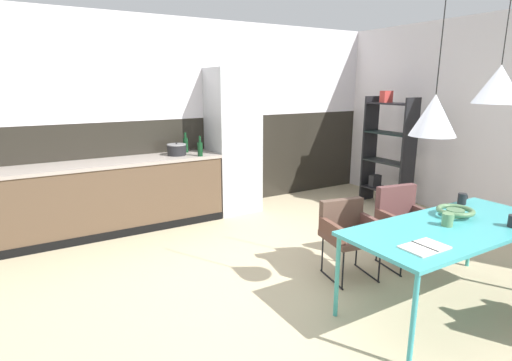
{
  "coord_description": "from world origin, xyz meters",
  "views": [
    {
      "loc": [
        -2.05,
        -2.71,
        1.85
      ],
      "look_at": [
        -0.13,
        0.54,
        0.93
      ],
      "focal_mm": 28.12,
      "sensor_mm": 36.0,
      "label": 1
    }
  ],
  "objects": [
    {
      "name": "mug_tall_blue",
      "position": [
        1.52,
        -0.55,
        0.78
      ],
      "size": [
        0.13,
        0.08,
        0.11
      ],
      "color": "black",
      "rests_on": "dining_table"
    },
    {
      "name": "ground_plane",
      "position": [
        0.0,
        0.0,
        0.0
      ],
      "size": [
        8.75,
        8.75,
        0.0
      ],
      "primitive_type": "plane",
      "color": "tan"
    },
    {
      "name": "cooking_pot",
      "position": [
        -0.25,
        2.43,
        0.98
      ],
      "size": [
        0.26,
        0.26,
        0.17
      ],
      "color": "black",
      "rests_on": "kitchen_counter"
    },
    {
      "name": "kitchen_counter",
      "position": [
        -1.48,
        2.43,
        0.45
      ],
      "size": [
        3.51,
        0.63,
        0.91
      ],
      "color": "brown",
      "rests_on": "ground"
    },
    {
      "name": "pendant_lamp_over_table_near",
      "position": [
        0.52,
        -0.86,
        1.63
      ],
      "size": [
        0.33,
        0.33,
        1.2
      ],
      "color": "black"
    },
    {
      "name": "armchair_facing_counter",
      "position": [
        1.26,
        -0.09,
        0.52
      ],
      "size": [
        0.55,
        0.54,
        0.81
      ],
      "rotation": [
        0.0,
        0.0,
        2.97
      ],
      "color": "brown",
      "rests_on": "ground"
    },
    {
      "name": "mug_white_ceramic",
      "position": [
        0.85,
        -0.86,
        0.78
      ],
      "size": [
        0.14,
        0.09,
        0.1
      ],
      "color": "#5B8456",
      "rests_on": "dining_table"
    },
    {
      "name": "dining_table",
      "position": [
        0.9,
        -0.88,
        0.69
      ],
      "size": [
        1.89,
        0.81,
        0.73
      ],
      "color": "teal",
      "rests_on": "ground"
    },
    {
      "name": "open_book",
      "position": [
        0.3,
        -1.06,
        0.73
      ],
      "size": [
        0.32,
        0.22,
        0.02
      ],
      "color": "white",
      "rests_on": "dining_table"
    },
    {
      "name": "bottle_vinegar_dark",
      "position": [
        -0.01,
        2.2,
        1.01
      ],
      "size": [
        0.07,
        0.07,
        0.27
      ],
      "color": "#0F3319",
      "rests_on": "kitchen_counter"
    },
    {
      "name": "armchair_by_stool",
      "position": [
        0.58,
        -0.01,
        0.49
      ],
      "size": [
        0.56,
        0.55,
        0.74
      ],
      "rotation": [
        0.0,
        0.0,
        2.95
      ],
      "color": "brown",
      "rests_on": "ground"
    },
    {
      "name": "back_wall_panel_upper",
      "position": [
        0.0,
        2.8,
        2.05
      ],
      "size": [
        6.73,
        0.12,
        1.36
      ],
      "primitive_type": "cube",
      "color": "silver",
      "rests_on": "back_wall_splashback_dark"
    },
    {
      "name": "open_shelf_unit",
      "position": [
        2.73,
        1.45,
        0.88
      ],
      "size": [
        0.3,
        0.79,
        1.74
      ],
      "rotation": [
        0.0,
        0.0,
        -1.57
      ],
      "color": "black",
      "rests_on": "ground"
    },
    {
      "name": "bottle_wine_green",
      "position": [
        -0.06,
        2.58,
        1.02
      ],
      "size": [
        0.07,
        0.07,
        0.28
      ],
      "color": "#0F3319",
      "rests_on": "kitchen_counter"
    },
    {
      "name": "pendant_lamp_over_table_far",
      "position": [
        1.28,
        -0.88,
        1.84
      ],
      "size": [
        0.38,
        0.38,
        0.99
      ],
      "color": "black"
    },
    {
      "name": "back_wall_splashback_dark",
      "position": [
        0.0,
        2.8,
        0.68
      ],
      "size": [
        6.73,
        0.12,
        1.36
      ],
      "primitive_type": "cube",
      "color": "black",
      "rests_on": "ground"
    },
    {
      "name": "fruit_bowl",
      "position": [
        1.12,
        -0.74,
        0.77
      ],
      "size": [
        0.31,
        0.31,
        0.07
      ],
      "color": "#4C704C",
      "rests_on": "dining_table"
    },
    {
      "name": "refrigerator_column",
      "position": [
        0.61,
        2.44,
        1.03
      ],
      "size": [
        0.65,
        0.6,
        2.07
      ],
      "primitive_type": "cube",
      "color": "#ADAFB2",
      "rests_on": "ground"
    }
  ]
}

